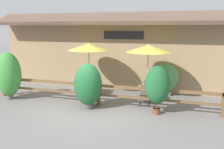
{
  "coord_description": "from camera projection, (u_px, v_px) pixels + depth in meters",
  "views": [
    {
      "loc": [
        3.8,
        -8.99,
        3.45
      ],
      "look_at": [
        0.53,
        1.38,
        1.36
      ],
      "focal_mm": 40.0,
      "sensor_mm": 36.0,
      "label": 1
    }
  ],
  "objects": [
    {
      "name": "potted_plant_tall_tropical",
      "position": [
        166.0,
        78.0,
        12.55
      ],
      "size": [
        1.24,
        1.12,
        1.66
      ],
      "color": "#B7AD99",
      "rests_on": "ground"
    },
    {
      "name": "dining_table_middle",
      "position": [
        147.0,
        89.0,
        11.7
      ],
      "size": [
        0.89,
        0.89,
        0.71
      ],
      "color": "olive",
      "rests_on": "ground"
    },
    {
      "name": "building_facade",
      "position": [
        118.0,
        50.0,
        13.63
      ],
      "size": [
        14.28,
        1.49,
        4.23
      ],
      "color": "#997A56",
      "rests_on": "ground"
    },
    {
      "name": "chair_middle_streetside",
      "position": [
        145.0,
        94.0,
        11.06
      ],
      "size": [
        0.46,
        0.46,
        0.87
      ],
      "rotation": [
        0.0,
        0.0,
        0.1
      ],
      "color": "#514C47",
      "rests_on": "ground"
    },
    {
      "name": "patio_umbrella_middle",
      "position": [
        148.0,
        49.0,
        11.34
      ],
      "size": [
        2.04,
        2.04,
        2.67
      ],
      "color": "#B7B2A8",
      "rests_on": "ground"
    },
    {
      "name": "chair_middle_wallside",
      "position": [
        148.0,
        87.0,
        12.38
      ],
      "size": [
        0.43,
        0.43,
        0.87
      ],
      "rotation": [
        0.0,
        0.0,
        3.12
      ],
      "color": "#514C47",
      "rests_on": "ground"
    },
    {
      "name": "dining_table_near",
      "position": [
        89.0,
        84.0,
        12.68
      ],
      "size": [
        0.89,
        0.89,
        0.71
      ],
      "color": "olive",
      "rests_on": "ground"
    },
    {
      "name": "patio_umbrella_near",
      "position": [
        89.0,
        47.0,
        12.32
      ],
      "size": [
        2.04,
        2.04,
        2.67
      ],
      "color": "#B7B2A8",
      "rests_on": "ground"
    },
    {
      "name": "chair_near_streetside",
      "position": [
        83.0,
        88.0,
        12.11
      ],
      "size": [
        0.46,
        0.46,
        0.87
      ],
      "rotation": [
        0.0,
        0.0,
        0.11
      ],
      "color": "#514C47",
      "rests_on": "ground"
    },
    {
      "name": "ground_plane",
      "position": [
        89.0,
        112.0,
        10.19
      ],
      "size": [
        60.0,
        60.0,
        0.0
      ],
      "primitive_type": "plane",
      "color": "slate"
    },
    {
      "name": "potted_plant_corner_fern",
      "position": [
        8.0,
        74.0,
        11.84
      ],
      "size": [
        1.24,
        1.12,
        2.28
      ],
      "color": "#564C47",
      "rests_on": "ground"
    },
    {
      "name": "potted_plant_broad_leaf",
      "position": [
        88.0,
        85.0,
        10.5
      ],
      "size": [
        1.2,
        1.08,
        1.95
      ],
      "color": "#564C47",
      "rests_on": "ground"
    },
    {
      "name": "chair_near_wallside",
      "position": [
        95.0,
        83.0,
        13.28
      ],
      "size": [
        0.44,
        0.44,
        0.87
      ],
      "rotation": [
        0.0,
        0.0,
        3.2
      ],
      "color": "#514C47",
      "rests_on": "ground"
    },
    {
      "name": "patio_railing",
      "position": [
        98.0,
        90.0,
        11.05
      ],
      "size": [
        10.4,
        0.14,
        0.95
      ],
      "color": "brown",
      "rests_on": "ground"
    },
    {
      "name": "potted_plant_small_flowering",
      "position": [
        157.0,
        85.0,
        9.79
      ],
      "size": [
        1.0,
        0.9,
        1.96
      ],
      "color": "brown",
      "rests_on": "ground"
    }
  ]
}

